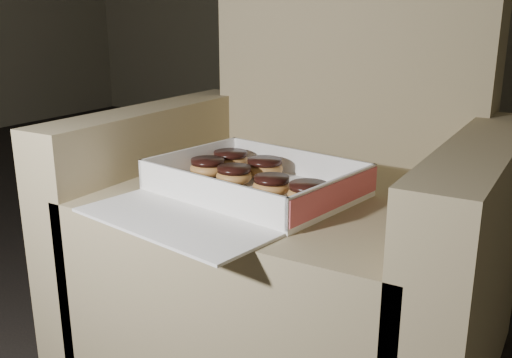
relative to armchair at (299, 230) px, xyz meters
name	(u,v)px	position (x,y,z in m)	size (l,w,h in m)	color
floor	(65,277)	(-0.69, -0.04, -0.26)	(4.50, 4.50, 0.00)	black
armchair	(299,230)	(0.00, 0.00, 0.00)	(0.80, 0.68, 0.84)	#8C7759
bakery_box	(244,192)	(-0.03, -0.17, 0.12)	(0.42, 0.47, 0.06)	white
donut_a	(208,167)	(-0.15, -0.10, 0.14)	(0.07, 0.07, 0.04)	#C08843
donut_b	(234,175)	(-0.08, -0.12, 0.14)	(0.07, 0.07, 0.04)	#C08843
donut_c	(231,160)	(-0.15, -0.03, 0.14)	(0.08, 0.08, 0.04)	#C08843
donut_d	(265,167)	(-0.05, -0.05, 0.14)	(0.07, 0.07, 0.04)	#C08843
donut_e	(309,193)	(0.09, -0.16, 0.14)	(0.07, 0.07, 0.04)	#C08843
donut_f	(272,185)	(0.01, -0.15, 0.14)	(0.07, 0.07, 0.04)	#C08843
crumb_a	(276,207)	(0.05, -0.20, 0.12)	(0.01, 0.01, 0.00)	black
crumb_b	(255,215)	(0.04, -0.25, 0.12)	(0.01, 0.01, 0.00)	black
crumb_c	(245,200)	(-0.01, -0.20, 0.12)	(0.01, 0.01, 0.00)	black
crumb_d	(175,180)	(-0.19, -0.16, 0.12)	(0.01, 0.01, 0.00)	black
crumb_e	(288,217)	(0.09, -0.24, 0.12)	(0.01, 0.01, 0.00)	black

